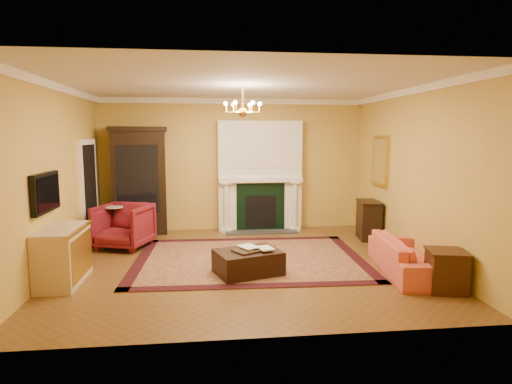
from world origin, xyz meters
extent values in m
cube|color=brown|center=(0.00, 0.00, -0.01)|extent=(6.00, 5.50, 0.02)
cube|color=silver|center=(0.00, 0.00, 3.01)|extent=(6.00, 5.50, 0.02)
cube|color=#C09445|center=(0.00, 2.76, 1.50)|extent=(6.00, 0.02, 3.00)
cube|color=#C09445|center=(0.00, -2.76, 1.50)|extent=(6.00, 0.02, 3.00)
cube|color=#C09445|center=(-3.01, 0.00, 1.50)|extent=(0.02, 5.50, 3.00)
cube|color=#C09445|center=(3.01, 0.00, 1.50)|extent=(0.02, 5.50, 3.00)
cube|color=silver|center=(0.60, 2.59, 1.25)|extent=(1.90, 0.32, 2.50)
cube|color=silver|center=(0.60, 2.42, 1.85)|extent=(1.10, 0.01, 0.80)
cube|color=black|center=(0.60, 2.42, 0.55)|extent=(1.10, 0.02, 1.10)
cube|color=black|center=(0.60, 2.42, 0.45)|extent=(0.70, 0.02, 0.75)
cube|color=#333333|center=(0.60, 2.30, 0.02)|extent=(1.60, 0.50, 0.04)
cube|color=silver|center=(0.60, 2.53, 1.18)|extent=(1.90, 0.44, 0.10)
cylinder|color=silver|center=(-0.18, 2.41, 0.59)|extent=(0.14, 0.14, 1.18)
cylinder|color=silver|center=(1.38, 2.41, 0.59)|extent=(0.14, 0.14, 1.18)
cube|color=white|center=(0.00, 2.71, 2.94)|extent=(6.00, 0.08, 0.12)
cube|color=white|center=(-2.96, 0.00, 2.94)|extent=(0.08, 5.50, 0.12)
cube|color=white|center=(2.96, 0.00, 2.94)|extent=(0.08, 5.50, 0.12)
cube|color=white|center=(-2.96, 1.70, 1.05)|extent=(0.08, 1.05, 2.10)
cube|color=black|center=(-2.92, 1.70, 1.02)|extent=(0.02, 0.85, 1.95)
cube|color=black|center=(-2.95, -0.60, 1.35)|extent=(0.08, 0.95, 0.58)
cube|color=black|center=(-2.90, -0.60, 1.35)|extent=(0.01, 0.85, 0.48)
cube|color=gold|center=(2.97, 1.40, 1.65)|extent=(0.05, 0.76, 1.05)
cube|color=white|center=(2.94, 1.40, 1.65)|extent=(0.01, 0.62, 0.90)
cylinder|color=gold|center=(0.00, 0.00, 2.80)|extent=(0.03, 0.03, 0.40)
sphere|color=gold|center=(0.00, 0.00, 2.55)|extent=(0.16, 0.16, 0.16)
sphere|color=#FFE5B2|center=(0.28, 0.00, 2.69)|extent=(0.07, 0.07, 0.07)
sphere|color=#FFE5B2|center=(0.14, 0.24, 2.69)|extent=(0.07, 0.07, 0.07)
sphere|color=#FFE5B2|center=(-0.14, 0.24, 2.69)|extent=(0.07, 0.07, 0.07)
sphere|color=#FFE5B2|center=(-0.28, 0.00, 2.69)|extent=(0.07, 0.07, 0.07)
sphere|color=#FFE5B2|center=(-0.14, -0.24, 2.69)|extent=(0.07, 0.07, 0.07)
sphere|color=#FFE5B2|center=(0.14, -0.24, 2.69)|extent=(0.07, 0.07, 0.07)
cube|color=#410F0E|center=(0.13, 0.22, 0.01)|extent=(4.09, 3.12, 0.02)
cube|color=black|center=(-2.08, 2.49, 1.13)|extent=(1.18, 0.63, 2.26)
imported|color=maroon|center=(-2.22, 1.26, 0.47)|extent=(1.16, 1.12, 0.95)
cylinder|color=black|center=(-2.47, 1.60, 0.02)|extent=(0.31, 0.31, 0.04)
cylinder|color=black|center=(-2.47, 1.60, 0.40)|extent=(0.07, 0.07, 0.70)
cylinder|color=silver|center=(-2.47, 1.60, 0.77)|extent=(0.44, 0.44, 0.03)
cube|color=beige|center=(-2.73, -0.68, 0.42)|extent=(0.53, 1.12, 0.83)
imported|color=#E45C48|center=(2.53, -0.82, 0.37)|extent=(0.79, 1.96, 0.75)
cube|color=#37190F|center=(2.72, -1.64, 0.28)|extent=(0.58, 0.58, 0.56)
cube|color=black|center=(2.78, 1.44, 0.39)|extent=(0.50, 0.75, 0.78)
cube|color=black|center=(0.02, -0.60, 0.20)|extent=(1.15, 0.98, 0.36)
cube|color=black|center=(0.03, -0.64, 0.39)|extent=(0.55, 0.51, 0.03)
imported|color=gray|center=(-0.07, -0.60, 0.57)|extent=(0.23, 0.14, 0.32)
imported|color=gray|center=(0.19, -0.66, 0.56)|extent=(0.22, 0.08, 0.30)
cylinder|color=tan|center=(-0.09, 2.53, 1.28)|extent=(0.12, 0.12, 0.10)
cone|color=black|center=(-0.09, 2.53, 1.52)|extent=(0.18, 0.18, 0.38)
cylinder|color=tan|center=(1.39, 2.53, 1.27)|extent=(0.10, 0.10, 0.08)
cone|color=black|center=(1.39, 2.53, 1.46)|extent=(0.14, 0.14, 0.30)
camera|label=1|loc=(-0.59, -7.09, 2.18)|focal=30.00mm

